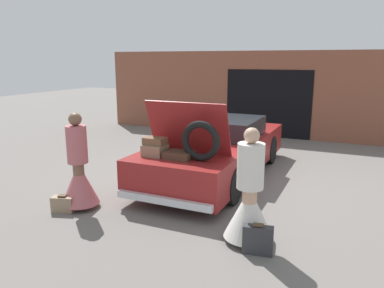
{
  "coord_description": "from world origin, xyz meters",
  "views": [
    {
      "loc": [
        2.8,
        -7.5,
        2.53
      ],
      "look_at": [
        0.0,
        -1.34,
        0.99
      ],
      "focal_mm": 35.0,
      "sensor_mm": 36.0,
      "label": 1
    }
  ],
  "objects_px": {
    "suitcase_beside_left_person": "(63,204)",
    "suitcase_beside_right_person": "(258,240)",
    "car": "(217,150)",
    "person_right": "(249,203)",
    "person_left": "(79,175)"
  },
  "relations": [
    {
      "from": "car",
      "to": "person_left",
      "type": "relative_size",
      "value": 2.97
    },
    {
      "from": "suitcase_beside_left_person",
      "to": "suitcase_beside_right_person",
      "type": "relative_size",
      "value": 0.96
    },
    {
      "from": "car",
      "to": "person_right",
      "type": "relative_size",
      "value": 3.02
    },
    {
      "from": "car",
      "to": "suitcase_beside_right_person",
      "type": "height_order",
      "value": "car"
    },
    {
      "from": "suitcase_beside_left_person",
      "to": "suitcase_beside_right_person",
      "type": "bearing_deg",
      "value": -0.33
    },
    {
      "from": "car",
      "to": "suitcase_beside_left_person",
      "type": "height_order",
      "value": "car"
    },
    {
      "from": "person_right",
      "to": "suitcase_beside_left_person",
      "type": "distance_m",
      "value": 3.2
    },
    {
      "from": "car",
      "to": "suitcase_beside_right_person",
      "type": "xyz_separation_m",
      "value": [
        1.72,
        -3.0,
        -0.39
      ]
    },
    {
      "from": "person_left",
      "to": "suitcase_beside_right_person",
      "type": "bearing_deg",
      "value": 98.31
    },
    {
      "from": "person_left",
      "to": "suitcase_beside_left_person",
      "type": "height_order",
      "value": "person_left"
    },
    {
      "from": "person_left",
      "to": "person_right",
      "type": "distance_m",
      "value": 3.01
    },
    {
      "from": "car",
      "to": "suitcase_beside_left_person",
      "type": "bearing_deg",
      "value": -118.92
    },
    {
      "from": "suitcase_beside_left_person",
      "to": "person_right",
      "type": "bearing_deg",
      "value": 4.88
    },
    {
      "from": "suitcase_beside_right_person",
      "to": "person_right",
      "type": "bearing_deg",
      "value": 126.27
    },
    {
      "from": "car",
      "to": "person_right",
      "type": "xyz_separation_m",
      "value": [
        1.5,
        -2.72,
        -0.01
      ]
    }
  ]
}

